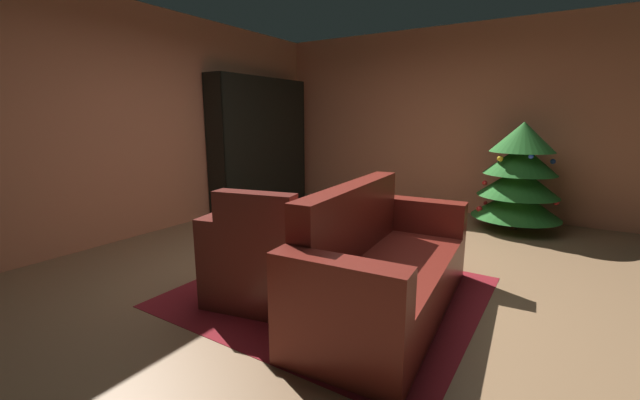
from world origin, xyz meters
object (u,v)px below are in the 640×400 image
at_px(armchair_red, 272,262).
at_px(bottle_on_table, 305,233).
at_px(book_stack_on_table, 326,234).
at_px(decorated_tree, 519,177).
at_px(couch_red, 382,269).
at_px(bookshelf_unit, 266,146).
at_px(coffee_table, 326,246).

bearing_deg(armchair_red, bottle_on_table, 62.37).
height_order(book_stack_on_table, decorated_tree, decorated_tree).
bearing_deg(couch_red, book_stack_on_table, 171.98).
bearing_deg(bookshelf_unit, book_stack_on_table, -41.84).
xyz_separation_m(bookshelf_unit, armchair_red, (2.33, -2.74, -0.65)).
xyz_separation_m(bookshelf_unit, bottle_on_table, (2.47, -2.47, -0.46)).
height_order(bookshelf_unit, decorated_tree, bookshelf_unit).
relative_size(bookshelf_unit, book_stack_on_table, 9.53).
relative_size(book_stack_on_table, bottle_on_table, 0.96).
relative_size(couch_red, book_stack_on_table, 9.41).
bearing_deg(coffee_table, armchair_red, -120.83).
relative_size(bottle_on_table, decorated_tree, 0.16).
distance_m(armchair_red, couch_red, 0.85).
distance_m(book_stack_on_table, decorated_tree, 3.10).
height_order(bookshelf_unit, coffee_table, bookshelf_unit).
height_order(couch_red, book_stack_on_table, couch_red).
xyz_separation_m(bookshelf_unit, coffee_table, (2.58, -2.33, -0.59)).
distance_m(coffee_table, bottle_on_table, 0.22).
bearing_deg(couch_red, bookshelf_unit, 142.61).
xyz_separation_m(book_stack_on_table, bottle_on_table, (-0.09, -0.18, 0.04)).
bearing_deg(decorated_tree, book_stack_on_table, -111.29).
xyz_separation_m(coffee_table, bottle_on_table, (-0.11, -0.15, 0.13)).
xyz_separation_m(bookshelf_unit, decorated_tree, (3.68, 0.58, -0.29)).
distance_m(armchair_red, book_stack_on_table, 0.52).
bearing_deg(armchair_red, bookshelf_unit, 130.47).
bearing_deg(book_stack_on_table, bottle_on_table, -116.93).
height_order(bookshelf_unit, armchair_red, bookshelf_unit).
height_order(couch_red, bottle_on_table, couch_red).
relative_size(bookshelf_unit, couch_red, 1.01).
xyz_separation_m(bottle_on_table, decorated_tree, (1.21, 3.06, 0.17)).
bearing_deg(coffee_table, bookshelf_unit, 137.90).
bearing_deg(book_stack_on_table, decorated_tree, 68.71).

